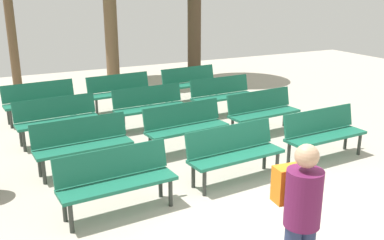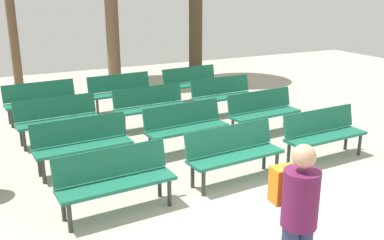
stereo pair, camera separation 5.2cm
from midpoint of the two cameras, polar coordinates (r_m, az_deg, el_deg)
name	(u,v)px [view 1 (the left image)]	position (r m, az deg, el deg)	size (l,w,h in m)	color
ground_plane	(302,225)	(6.05, 13.80, -13.08)	(24.00, 24.00, 0.00)	#B2A899
bench_r0_c0	(116,177)	(6.07, -10.07, -7.35)	(1.63, 0.57, 0.87)	#19664C
bench_r0_c1	(234,150)	(6.95, 5.28, -3.92)	(1.63, 0.59, 0.87)	#19664C
bench_r0_c2	(323,131)	(8.14, 16.50, -1.39)	(1.62, 0.56, 0.87)	#19664C
bench_r1_c0	(82,142)	(7.52, -14.24, -2.74)	(1.62, 0.57, 0.87)	#19664C
bench_r1_c1	(185,124)	(8.19, -1.04, -0.54)	(1.63, 0.61, 0.87)	#19664C
bench_r1_c2	(262,109)	(9.27, 8.98, 1.37)	(1.63, 0.60, 0.87)	#19664C
bench_r2_c0	(57,117)	(9.03, -17.25, 0.36)	(1.63, 0.59, 0.87)	#19664C
bench_r2_c1	(150,104)	(9.59, -5.66, 2.03)	(1.62, 0.55, 0.87)	#19664C
bench_r2_c2	(222,93)	(10.54, 3.80, 3.46)	(1.62, 0.56, 0.87)	#19664C
bench_r3_c0	(40,99)	(10.56, -19.24, 2.55)	(1.63, 0.60, 0.87)	#19664C
bench_r3_c1	(120,90)	(11.01, -9.44, 3.86)	(1.63, 0.59, 0.87)	#19664C
bench_r3_c2	(190,81)	(11.85, -0.33, 5.04)	(1.64, 0.62, 0.87)	#19664C
tree_0	(13,42)	(13.61, -22.36, 9.38)	(0.25, 0.25, 2.89)	brown
visitor_with_backpack	(300,215)	(4.31, 13.47, -11.87)	(0.37, 0.55, 1.65)	navy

